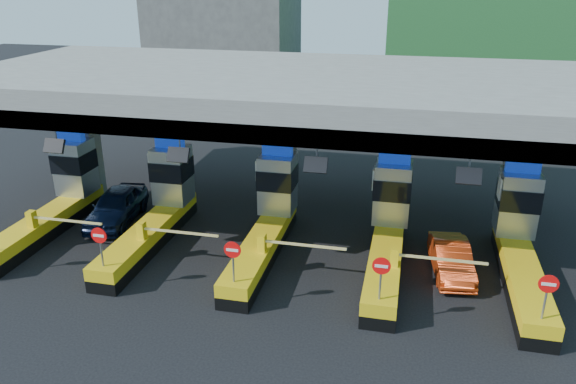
# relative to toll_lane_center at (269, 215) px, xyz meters

# --- Properties ---
(ground) EXTENTS (120.00, 120.00, 0.00)m
(ground) POSITION_rel_toll_lane_center_xyz_m (-0.00, -0.28, -1.40)
(ground) COLOR black
(ground) RESTS_ON ground
(toll_canopy) EXTENTS (28.00, 12.09, 7.00)m
(toll_canopy) POSITION_rel_toll_lane_center_xyz_m (-0.00, 2.59, 4.74)
(toll_canopy) COLOR slate
(toll_canopy) RESTS_ON ground
(toll_lane_far_left) EXTENTS (4.43, 8.00, 4.16)m
(toll_lane_far_left) POSITION_rel_toll_lane_center_xyz_m (-10.00, 0.00, 0.00)
(toll_lane_far_left) COLOR black
(toll_lane_far_left) RESTS_ON ground
(toll_lane_left) EXTENTS (4.43, 8.00, 4.16)m
(toll_lane_left) POSITION_rel_toll_lane_center_xyz_m (-5.00, 0.00, 0.00)
(toll_lane_left) COLOR black
(toll_lane_left) RESTS_ON ground
(toll_lane_center) EXTENTS (4.43, 8.00, 4.16)m
(toll_lane_center) POSITION_rel_toll_lane_center_xyz_m (0.00, 0.00, 0.00)
(toll_lane_center) COLOR black
(toll_lane_center) RESTS_ON ground
(toll_lane_right) EXTENTS (4.43, 8.00, 4.16)m
(toll_lane_right) POSITION_rel_toll_lane_center_xyz_m (5.00, 0.00, 0.00)
(toll_lane_right) COLOR black
(toll_lane_right) RESTS_ON ground
(toll_lane_far_right) EXTENTS (4.43, 8.00, 4.16)m
(toll_lane_far_right) POSITION_rel_toll_lane_center_xyz_m (10.00, 0.00, 0.00)
(toll_lane_far_right) COLOR black
(toll_lane_far_right) RESTS_ON ground
(van) EXTENTS (2.40, 4.78, 1.56)m
(van) POSITION_rel_toll_lane_center_xyz_m (-7.61, 0.78, -0.62)
(van) COLOR black
(van) RESTS_ON ground
(red_car) EXTENTS (1.80, 3.97, 1.26)m
(red_car) POSITION_rel_toll_lane_center_xyz_m (7.49, -0.78, -0.77)
(red_car) COLOR red
(red_car) RESTS_ON ground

